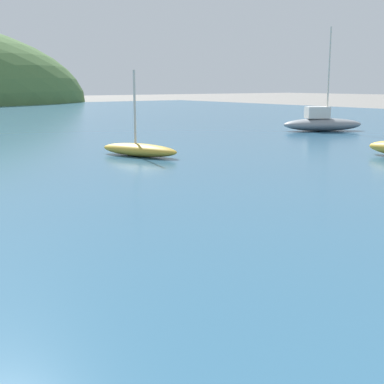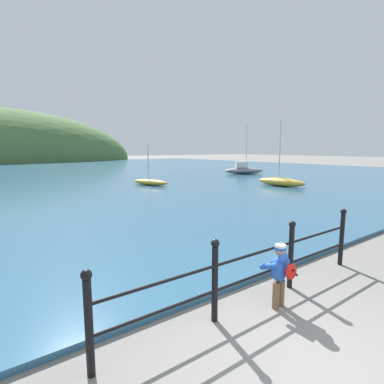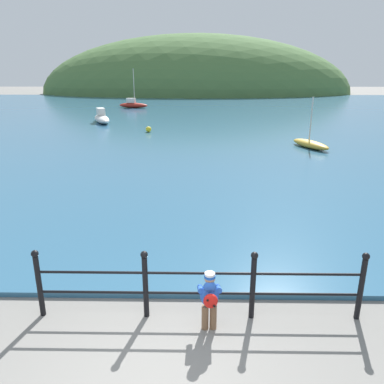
{
  "view_description": "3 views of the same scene",
  "coord_description": "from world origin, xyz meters",
  "px_view_note": "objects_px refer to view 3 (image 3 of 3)",
  "views": [
    {
      "loc": [
        -1.86,
        1.54,
        2.28
      ],
      "look_at": [
        1.64,
        6.36,
        1.07
      ],
      "focal_mm": 50.0,
      "sensor_mm": 36.0,
      "label": 1
    },
    {
      "loc": [
        -2.97,
        -1.5,
        2.43
      ],
      "look_at": [
        1.81,
        4.94,
        1.28
      ],
      "focal_mm": 28.0,
      "sensor_mm": 36.0,
      "label": 2
    },
    {
      "loc": [
        0.51,
        -3.85,
        3.93
      ],
      "look_at": [
        0.37,
        4.75,
        1.15
      ],
      "focal_mm": 35.0,
      "sensor_mm": 36.0,
      "label": 3
    }
  ],
  "objects_px": {
    "child_in_coat": "(210,296)",
    "boat_blue_hull": "(102,118)",
    "boat_mid_harbor": "(310,144)",
    "boat_nearest_quay": "(133,105)",
    "mooring_buoy": "(149,129)"
  },
  "relations": [
    {
      "from": "boat_blue_hull",
      "to": "boat_nearest_quay",
      "type": "distance_m",
      "value": 12.45
    },
    {
      "from": "boat_blue_hull",
      "to": "boat_nearest_quay",
      "type": "relative_size",
      "value": 0.95
    },
    {
      "from": "mooring_buoy",
      "to": "child_in_coat",
      "type": "bearing_deg",
      "value": -79.97
    },
    {
      "from": "mooring_buoy",
      "to": "boat_blue_hull",
      "type": "bearing_deg",
      "value": 132.2
    },
    {
      "from": "boat_nearest_quay",
      "to": "boat_mid_harbor",
      "type": "bearing_deg",
      "value": -59.69
    },
    {
      "from": "boat_nearest_quay",
      "to": "mooring_buoy",
      "type": "bearing_deg",
      "value": -77.24
    },
    {
      "from": "boat_nearest_quay",
      "to": "boat_blue_hull",
      "type": "bearing_deg",
      "value": -91.75
    },
    {
      "from": "child_in_coat",
      "to": "boat_blue_hull",
      "type": "relative_size",
      "value": 0.26
    },
    {
      "from": "boat_nearest_quay",
      "to": "mooring_buoy",
      "type": "height_order",
      "value": "boat_nearest_quay"
    },
    {
      "from": "child_in_coat",
      "to": "boat_mid_harbor",
      "type": "relative_size",
      "value": 0.35
    },
    {
      "from": "boat_mid_harbor",
      "to": "child_in_coat",
      "type": "bearing_deg",
      "value": -111.45
    },
    {
      "from": "child_in_coat",
      "to": "boat_nearest_quay",
      "type": "relative_size",
      "value": 0.24
    },
    {
      "from": "boat_blue_hull",
      "to": "mooring_buoy",
      "type": "relative_size",
      "value": 10.64
    },
    {
      "from": "boat_blue_hull",
      "to": "boat_mid_harbor",
      "type": "distance_m",
      "value": 16.68
    },
    {
      "from": "boat_nearest_quay",
      "to": "mooring_buoy",
      "type": "relative_size",
      "value": 11.18
    }
  ]
}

